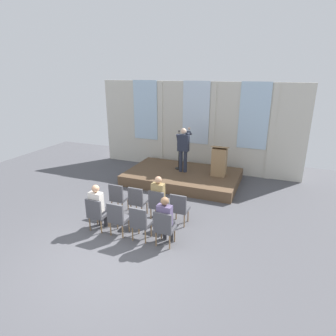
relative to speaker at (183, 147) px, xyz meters
name	(u,v)px	position (x,y,z in m)	size (l,w,h in m)	color
ground_plane	(111,257)	(0.02, -5.23, -1.38)	(17.66, 17.66, 0.00)	#4C4C51
rear_partition	(197,126)	(0.05, 1.55, 0.53)	(8.67, 0.14, 3.74)	beige
stage_platform	(183,177)	(0.02, -0.07, -1.18)	(4.23, 2.67, 0.39)	brown
speaker	(183,147)	(0.00, 0.00, 0.00)	(0.52, 0.69, 1.70)	#232838
mic_stand	(179,161)	(-0.27, 0.25, -0.65)	(0.28, 0.28, 1.56)	black
lectern	(219,161)	(1.37, 0.09, -0.44)	(0.60, 0.48, 1.16)	#93724C
chair_r0_c0	(118,196)	(-0.96, -3.22, -0.84)	(0.46, 0.44, 0.94)	olive
chair_r0_c1	(137,200)	(-0.31, -3.22, -0.84)	(0.46, 0.44, 0.94)	olive
chair_r0_c2	(158,203)	(0.34, -3.22, -0.84)	(0.46, 0.44, 0.94)	olive
audience_r0_c2	(159,196)	(0.34, -3.14, -0.64)	(0.36, 0.39, 1.34)	#2D2D33
chair_r0_c3	(179,207)	(0.99, -3.22, -0.84)	(0.46, 0.44, 0.94)	olive
chair_r1_c0	(96,212)	(-0.96, -4.33, -0.84)	(0.46, 0.44, 0.94)	olive
audience_r1_c0	(98,205)	(-0.96, -4.24, -0.65)	(0.36, 0.39, 1.31)	#2D2D33
chair_r1_c1	(118,217)	(-0.31, -4.33, -0.84)	(0.46, 0.44, 0.94)	olive
chair_r1_c2	(140,221)	(0.34, -4.33, -0.84)	(0.46, 0.44, 0.94)	olive
chair_r1_c3	(164,226)	(0.99, -4.33, -0.84)	(0.46, 0.44, 0.94)	olive
audience_r1_c3	(165,218)	(0.99, -4.24, -0.66)	(0.36, 0.39, 1.29)	#2D2D33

